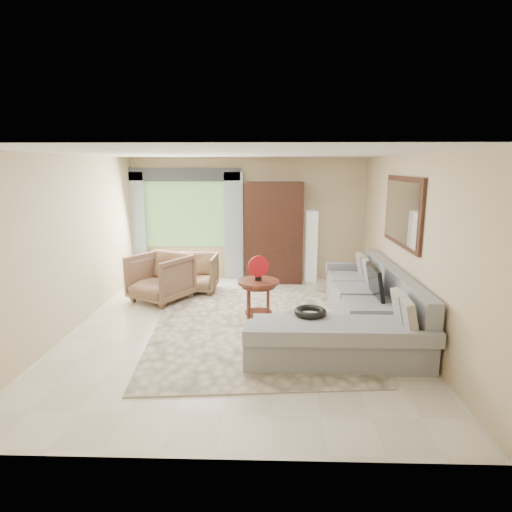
{
  "coord_description": "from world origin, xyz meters",
  "views": [
    {
      "loc": [
        0.44,
        -6.17,
        2.44
      ],
      "look_at": [
        0.25,
        0.35,
        1.05
      ],
      "focal_mm": 30.0,
      "sensor_mm": 36.0,
      "label": 1
    }
  ],
  "objects_px": {
    "tv_screen": "(375,282)",
    "coffee_table": "(258,299)",
    "floor_lamp": "(311,246)",
    "armchair_left": "(160,278)",
    "armoire": "(274,233)",
    "potted_plant": "(147,269)",
    "sectional_sofa": "(359,315)",
    "armchair_right": "(196,273)"
  },
  "relations": [
    {
      "from": "armchair_right",
      "to": "sectional_sofa",
      "type": "bearing_deg",
      "value": -34.63
    },
    {
      "from": "armchair_right",
      "to": "floor_lamp",
      "type": "xyz_separation_m",
      "value": [
        2.33,
        0.89,
        0.38
      ]
    },
    {
      "from": "armchair_left",
      "to": "armoire",
      "type": "distance_m",
      "value": 2.58
    },
    {
      "from": "sectional_sofa",
      "to": "armchair_right",
      "type": "relative_size",
      "value": 4.24
    },
    {
      "from": "coffee_table",
      "to": "armoire",
      "type": "xyz_separation_m",
      "value": [
        0.26,
        2.39,
        0.7
      ]
    },
    {
      "from": "armchair_right",
      "to": "floor_lamp",
      "type": "height_order",
      "value": "floor_lamp"
    },
    {
      "from": "armchair_left",
      "to": "armoire",
      "type": "bearing_deg",
      "value": 64.61
    },
    {
      "from": "armchair_right",
      "to": "potted_plant",
      "type": "relative_size",
      "value": 1.46
    },
    {
      "from": "tv_screen",
      "to": "armchair_right",
      "type": "distance_m",
      "value": 3.55
    },
    {
      "from": "tv_screen",
      "to": "floor_lamp",
      "type": "xyz_separation_m",
      "value": [
        -0.7,
        2.71,
        0.03
      ]
    },
    {
      "from": "floor_lamp",
      "to": "tv_screen",
      "type": "bearing_deg",
      "value": -75.5
    },
    {
      "from": "armchair_right",
      "to": "tv_screen",
      "type": "bearing_deg",
      "value": -28.77
    },
    {
      "from": "potted_plant",
      "to": "floor_lamp",
      "type": "distance_m",
      "value": 3.52
    },
    {
      "from": "sectional_sofa",
      "to": "armoire",
      "type": "distance_m",
      "value": 3.24
    },
    {
      "from": "tv_screen",
      "to": "armoire",
      "type": "height_order",
      "value": "armoire"
    },
    {
      "from": "armoire",
      "to": "floor_lamp",
      "type": "bearing_deg",
      "value": 4.29
    },
    {
      "from": "armchair_left",
      "to": "potted_plant",
      "type": "distance_m",
      "value": 1.43
    },
    {
      "from": "coffee_table",
      "to": "potted_plant",
      "type": "relative_size",
      "value": 1.18
    },
    {
      "from": "armoire",
      "to": "armchair_left",
      "type": "bearing_deg",
      "value": -145.79
    },
    {
      "from": "coffee_table",
      "to": "floor_lamp",
      "type": "height_order",
      "value": "floor_lamp"
    },
    {
      "from": "armchair_right",
      "to": "armoire",
      "type": "relative_size",
      "value": 0.39
    },
    {
      "from": "sectional_sofa",
      "to": "floor_lamp",
      "type": "height_order",
      "value": "floor_lamp"
    },
    {
      "from": "tv_screen",
      "to": "coffee_table",
      "type": "distance_m",
      "value": 1.82
    },
    {
      "from": "tv_screen",
      "to": "armchair_right",
      "type": "relative_size",
      "value": 0.91
    },
    {
      "from": "sectional_sofa",
      "to": "tv_screen",
      "type": "xyz_separation_m",
      "value": [
        0.27,
        0.25,
        0.44
      ]
    },
    {
      "from": "sectional_sofa",
      "to": "floor_lamp",
      "type": "relative_size",
      "value": 2.31
    },
    {
      "from": "coffee_table",
      "to": "armchair_left",
      "type": "relative_size",
      "value": 0.69
    },
    {
      "from": "tv_screen",
      "to": "coffee_table",
      "type": "xyz_separation_m",
      "value": [
        -1.76,
        0.26,
        -0.37
      ]
    },
    {
      "from": "tv_screen",
      "to": "armchair_left",
      "type": "height_order",
      "value": "tv_screen"
    },
    {
      "from": "armchair_left",
      "to": "armchair_right",
      "type": "distance_m",
      "value": 0.81
    },
    {
      "from": "coffee_table",
      "to": "tv_screen",
      "type": "bearing_deg",
      "value": -8.36
    },
    {
      "from": "tv_screen",
      "to": "armchair_left",
      "type": "xyz_separation_m",
      "value": [
        -3.58,
        1.24,
        -0.29
      ]
    },
    {
      "from": "tv_screen",
      "to": "coffee_table",
      "type": "relative_size",
      "value": 1.12
    },
    {
      "from": "armchair_left",
      "to": "floor_lamp",
      "type": "relative_size",
      "value": 0.63
    },
    {
      "from": "potted_plant",
      "to": "armoire",
      "type": "bearing_deg",
      "value": 2.68
    },
    {
      "from": "armchair_left",
      "to": "potted_plant",
      "type": "xyz_separation_m",
      "value": [
        -0.61,
        1.29,
        -0.15
      ]
    },
    {
      "from": "sectional_sofa",
      "to": "armchair_left",
      "type": "bearing_deg",
      "value": 155.81
    },
    {
      "from": "armchair_right",
      "to": "coffee_table",
      "type": "bearing_deg",
      "value": -48.75
    },
    {
      "from": "armoire",
      "to": "sectional_sofa",
      "type": "bearing_deg",
      "value": -66.94
    },
    {
      "from": "armchair_right",
      "to": "armoire",
      "type": "height_order",
      "value": "armoire"
    },
    {
      "from": "sectional_sofa",
      "to": "armchair_left",
      "type": "distance_m",
      "value": 3.63
    },
    {
      "from": "sectional_sofa",
      "to": "tv_screen",
      "type": "bearing_deg",
      "value": 43.18
    }
  ]
}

